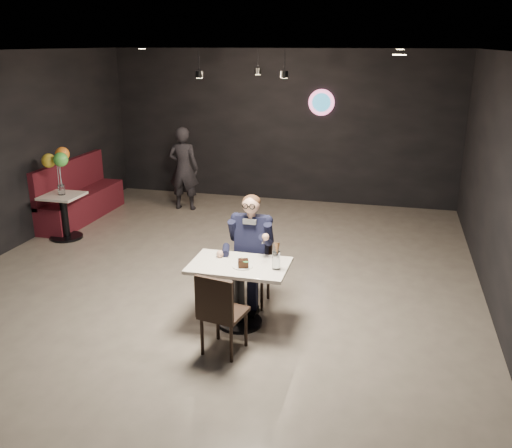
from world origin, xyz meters
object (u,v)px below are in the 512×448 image
(sundae_glass, at_px, (276,260))
(chair_near, at_px, (224,311))
(booth_bench, at_px, (80,190))
(seated_man, at_px, (252,249))
(passerby, at_px, (184,169))
(side_table, at_px, (65,217))
(chair_far, at_px, (252,269))
(main_table, at_px, (240,294))
(balloon_vase, at_px, (61,190))

(sundae_glass, bearing_deg, chair_near, -127.96)
(sundae_glass, distance_m, booth_bench, 5.34)
(seated_man, relative_size, booth_bench, 0.66)
(seated_man, bearing_deg, passerby, 122.58)
(side_table, distance_m, passerby, 2.48)
(chair_far, height_order, sundae_glass, sundae_glass)
(seated_man, relative_size, passerby, 0.90)
(sundae_glass, relative_size, booth_bench, 0.09)
(sundae_glass, bearing_deg, chair_far, 126.27)
(seated_man, bearing_deg, chair_far, -90.00)
(seated_man, relative_size, side_table, 1.93)
(chair_near, distance_m, seated_man, 1.17)
(chair_near, distance_m, sundae_glass, 0.80)
(main_table, xyz_separation_m, passerby, (-2.30, 4.15, 0.43))
(side_table, relative_size, balloon_vase, 4.59)
(main_table, distance_m, balloon_vase, 4.18)
(balloon_vase, bearing_deg, seated_man, -22.99)
(side_table, bearing_deg, booth_bench, 106.70)
(balloon_vase, bearing_deg, side_table, 0.00)
(chair_far, relative_size, chair_near, 1.00)
(booth_bench, bearing_deg, side_table, -73.30)
(chair_far, relative_size, booth_bench, 0.42)
(chair_far, distance_m, seated_man, 0.26)
(chair_far, distance_m, balloon_vase, 3.92)
(seated_man, distance_m, passerby, 4.27)
(main_table, distance_m, booth_bench, 4.97)
(chair_far, xyz_separation_m, side_table, (-3.60, 1.53, -0.09))
(main_table, xyz_separation_m, chair_far, (0.00, 0.55, 0.09))
(main_table, height_order, balloon_vase, balloon_vase)
(side_table, xyz_separation_m, balloon_vase, (0.00, 0.00, 0.46))
(main_table, height_order, chair_near, chair_near)
(seated_man, relative_size, balloon_vase, 8.83)
(chair_far, relative_size, seated_man, 0.64)
(main_table, relative_size, sundae_glass, 5.46)
(side_table, distance_m, balloon_vase, 0.46)
(sundae_glass, relative_size, side_table, 0.27)
(sundae_glass, bearing_deg, seated_man, 126.27)
(main_table, xyz_separation_m, booth_bench, (-3.90, 3.08, 0.17))
(chair_far, distance_m, chair_near, 1.14)
(seated_man, bearing_deg, side_table, 157.01)
(side_table, height_order, balloon_vase, balloon_vase)
(sundae_glass, xyz_separation_m, side_table, (-4.02, 2.11, -0.48))
(side_table, bearing_deg, balloon_vase, 0.00)
(booth_bench, bearing_deg, seated_man, -32.96)
(main_table, bearing_deg, sundae_glass, -4.71)
(chair_near, bearing_deg, sundae_glass, 62.45)
(booth_bench, bearing_deg, passerby, 33.97)
(seated_man, bearing_deg, balloon_vase, 157.01)
(chair_far, distance_m, passerby, 4.29)
(chair_near, xyz_separation_m, passerby, (-2.30, 4.74, 0.34))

